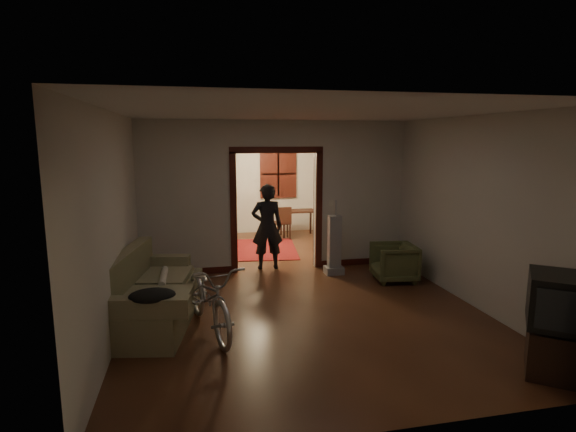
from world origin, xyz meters
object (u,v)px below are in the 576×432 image
object	(u,v)px
sofa	(155,287)
person	(267,227)
bicycle	(209,296)
armchair	(394,262)
locker	(196,203)
desk	(298,223)

from	to	relation	value
sofa	person	distance (m)	2.93
bicycle	armchair	bearing A→B (deg)	10.67
locker	sofa	bearing A→B (deg)	-105.98
bicycle	person	distance (m)	2.95
locker	desk	xyz separation A→B (m)	(2.54, -0.36, -0.56)
sofa	person	xyz separation A→B (m)	(1.91, 2.20, 0.33)
person	desk	xyz separation A→B (m)	(1.25, 2.77, -0.49)
person	desk	bearing A→B (deg)	-112.44
bicycle	sofa	bearing A→B (deg)	132.31
armchair	locker	world-z (taller)	locker
armchair	desk	world-z (taller)	armchair
sofa	desk	bearing A→B (deg)	67.92
person	desk	distance (m)	3.08
sofa	bicycle	size ratio (longest dim) A/B	1.17
bicycle	person	size ratio (longest dim) A/B	1.10
sofa	armchair	distance (m)	4.07
person	desk	world-z (taller)	person
bicycle	locker	distance (m)	5.82
locker	armchair	bearing A→B (deg)	-61.86
person	armchair	bearing A→B (deg)	151.25
sofa	bicycle	xyz separation A→B (m)	(0.71, -0.48, -0.01)
sofa	person	world-z (taller)	person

